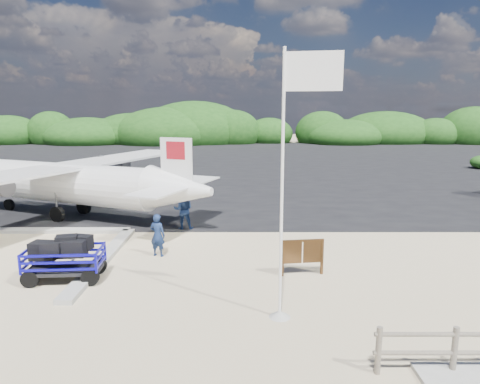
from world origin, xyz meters
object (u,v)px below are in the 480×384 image
object	(u,v)px
baggage_cart	(66,280)
crew_a	(158,235)
signboard	(302,275)
flagpole	(280,317)
crew_b	(183,209)
aircraft_small	(177,156)
aircraft_large	(410,171)

from	to	relation	value
baggage_cart	crew_a	size ratio (longest dim) A/B	1.57
signboard	crew_a	world-z (taller)	crew_a
flagpole	signboard	xyz separation A→B (m)	(0.97, 2.81, 0.00)
baggage_cart	signboard	world-z (taller)	baggage_cart
crew_a	crew_b	world-z (taller)	crew_b
crew_a	crew_b	xyz separation A→B (m)	(0.47, 3.53, 0.11)
flagpole	aircraft_small	xyz separation A→B (m)	(-8.29, 38.94, 0.00)
aircraft_small	baggage_cart	bearing A→B (deg)	61.42
baggage_cart	flagpole	world-z (taller)	flagpole
baggage_cart	signboard	bearing A→B (deg)	-0.90
crew_b	aircraft_small	world-z (taller)	crew_b
flagpole	aircraft_small	bearing A→B (deg)	102.02
flagpole	crew_b	xyz separation A→B (m)	(-3.48, 8.15, 0.89)
crew_b	baggage_cart	bearing A→B (deg)	59.47
baggage_cart	crew_b	size ratio (longest dim) A/B	1.37
signboard	aircraft_large	distance (m)	26.86
baggage_cart	flagpole	xyz separation A→B (m)	(6.38, -2.40, 0.00)
flagpole	aircraft_small	distance (m)	39.82
aircraft_small	crew_a	bearing A→B (deg)	65.63
crew_a	crew_b	distance (m)	3.56
aircraft_large	signboard	bearing A→B (deg)	84.07
crew_b	aircraft_large	bearing A→B (deg)	-136.96
baggage_cart	aircraft_large	size ratio (longest dim) A/B	0.14
crew_a	aircraft_small	distance (m)	34.61
flagpole	crew_a	bearing A→B (deg)	130.53
crew_a	aircraft_large	size ratio (longest dim) A/B	0.09
baggage_cart	aircraft_large	bearing A→B (deg)	46.06
crew_b	aircraft_large	world-z (taller)	aircraft_large
baggage_cart	crew_a	bearing A→B (deg)	38.28
crew_b	signboard	bearing A→B (deg)	126.04
aircraft_large	aircraft_small	size ratio (longest dim) A/B	2.11
crew_b	aircraft_small	xyz separation A→B (m)	(-4.81, 30.80, -0.89)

